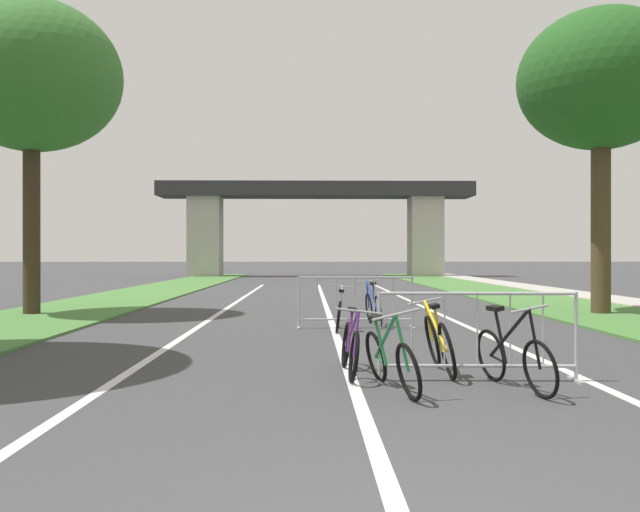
{
  "coord_description": "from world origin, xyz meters",
  "views": [
    {
      "loc": [
        -0.51,
        -3.1,
        1.48
      ],
      "look_at": [
        -0.08,
        21.64,
        1.45
      ],
      "focal_mm": 37.92,
      "sensor_mm": 36.0,
      "label": 1
    }
  ],
  "objects_px": {
    "crowd_barrier_nearest": "(477,337)",
    "bicycle_blue_4": "(373,308)",
    "tree_right_pine_near": "(601,82)",
    "crowd_barrier_second": "(355,303)",
    "bicycle_green_1": "(390,360)",
    "bicycle_yellow_2": "(439,343)",
    "bicycle_silver_3": "(339,313)",
    "bicycle_purple_5": "(350,347)",
    "tree_left_oak_mid": "(32,77)",
    "bicycle_black_0": "(513,357)"
  },
  "relations": [
    {
      "from": "bicycle_purple_5",
      "to": "crowd_barrier_second",
      "type": "bearing_deg",
      "value": -96.27
    },
    {
      "from": "tree_right_pine_near",
      "to": "bicycle_blue_4",
      "type": "bearing_deg",
      "value": -157.06
    },
    {
      "from": "bicycle_green_1",
      "to": "bicycle_yellow_2",
      "type": "bearing_deg",
      "value": -136.23
    },
    {
      "from": "bicycle_black_0",
      "to": "bicycle_purple_5",
      "type": "bearing_deg",
      "value": -43.67
    },
    {
      "from": "crowd_barrier_nearest",
      "to": "bicycle_blue_4",
      "type": "xyz_separation_m",
      "value": [
        -0.62,
        6.24,
        -0.14
      ]
    },
    {
      "from": "bicycle_black_0",
      "to": "bicycle_blue_4",
      "type": "xyz_separation_m",
      "value": [
        -0.89,
        6.76,
        0.02
      ]
    },
    {
      "from": "crowd_barrier_second",
      "to": "tree_right_pine_near",
      "type": "bearing_deg",
      "value": 25.29
    },
    {
      "from": "bicycle_blue_4",
      "to": "bicycle_purple_5",
      "type": "height_order",
      "value": "bicycle_blue_4"
    },
    {
      "from": "tree_left_oak_mid",
      "to": "bicycle_yellow_2",
      "type": "relative_size",
      "value": 4.66
    },
    {
      "from": "bicycle_silver_3",
      "to": "bicycle_blue_4",
      "type": "height_order",
      "value": "bicycle_blue_4"
    },
    {
      "from": "bicycle_black_0",
      "to": "bicycle_yellow_2",
      "type": "xyz_separation_m",
      "value": [
        -0.61,
        1.05,
        0.02
      ]
    },
    {
      "from": "bicycle_green_1",
      "to": "bicycle_purple_5",
      "type": "distance_m",
      "value": 1.12
    },
    {
      "from": "tree_right_pine_near",
      "to": "crowd_barrier_second",
      "type": "height_order",
      "value": "tree_right_pine_near"
    },
    {
      "from": "bicycle_black_0",
      "to": "bicycle_green_1",
      "type": "bearing_deg",
      "value": -11.05
    },
    {
      "from": "tree_right_pine_near",
      "to": "crowd_barrier_nearest",
      "type": "distance_m",
      "value": 11.49
    },
    {
      "from": "bicycle_silver_3",
      "to": "bicycle_blue_4",
      "type": "distance_m",
      "value": 1.13
    },
    {
      "from": "bicycle_purple_5",
      "to": "bicycle_yellow_2",
      "type": "bearing_deg",
      "value": -178.13
    },
    {
      "from": "crowd_barrier_nearest",
      "to": "bicycle_green_1",
      "type": "bearing_deg",
      "value": -151.66
    },
    {
      "from": "crowd_barrier_nearest",
      "to": "bicycle_purple_5",
      "type": "distance_m",
      "value": 1.55
    },
    {
      "from": "bicycle_black_0",
      "to": "bicycle_blue_4",
      "type": "height_order",
      "value": "bicycle_black_0"
    },
    {
      "from": "crowd_barrier_second",
      "to": "bicycle_blue_4",
      "type": "relative_size",
      "value": 1.42
    },
    {
      "from": "crowd_barrier_second",
      "to": "bicycle_silver_3",
      "type": "xyz_separation_m",
      "value": [
        -0.35,
        -0.36,
        -0.18
      ]
    },
    {
      "from": "crowd_barrier_second",
      "to": "bicycle_green_1",
      "type": "xyz_separation_m",
      "value": [
        -0.07,
        -6.35,
        -0.17
      ]
    },
    {
      "from": "bicycle_green_1",
      "to": "bicycle_silver_3",
      "type": "relative_size",
      "value": 1.02
    },
    {
      "from": "crowd_barrier_second",
      "to": "bicycle_blue_4",
      "type": "bearing_deg",
      "value": 49.97
    },
    {
      "from": "crowd_barrier_nearest",
      "to": "tree_left_oak_mid",
      "type": "bearing_deg",
      "value": 134.94
    },
    {
      "from": "bicycle_silver_3",
      "to": "bicycle_purple_5",
      "type": "bearing_deg",
      "value": -87.4
    },
    {
      "from": "crowd_barrier_nearest",
      "to": "crowd_barrier_second",
      "type": "bearing_deg",
      "value": 100.13
    },
    {
      "from": "bicycle_yellow_2",
      "to": "bicycle_silver_3",
      "type": "height_order",
      "value": "bicycle_yellow_2"
    },
    {
      "from": "bicycle_purple_5",
      "to": "bicycle_blue_4",
      "type": "bearing_deg",
      "value": -99.84
    },
    {
      "from": "tree_left_oak_mid",
      "to": "bicycle_silver_3",
      "type": "xyz_separation_m",
      "value": [
        7.4,
        -3.4,
        -5.51
      ]
    },
    {
      "from": "tree_right_pine_near",
      "to": "bicycle_purple_5",
      "type": "relative_size",
      "value": 4.47
    },
    {
      "from": "tree_left_oak_mid",
      "to": "bicycle_green_1",
      "type": "bearing_deg",
      "value": -50.71
    },
    {
      "from": "bicycle_yellow_2",
      "to": "bicycle_blue_4",
      "type": "relative_size",
      "value": 1.0
    },
    {
      "from": "bicycle_yellow_2",
      "to": "tree_left_oak_mid",
      "type": "bearing_deg",
      "value": 135.9
    },
    {
      "from": "bicycle_yellow_2",
      "to": "crowd_barrier_second",
      "type": "bearing_deg",
      "value": 97.74
    },
    {
      "from": "crowd_barrier_nearest",
      "to": "bicycle_black_0",
      "type": "distance_m",
      "value": 0.6
    },
    {
      "from": "bicycle_green_1",
      "to": "bicycle_blue_4",
      "type": "distance_m",
      "value": 6.85
    },
    {
      "from": "crowd_barrier_nearest",
      "to": "bicycle_blue_4",
      "type": "distance_m",
      "value": 6.28
    },
    {
      "from": "tree_right_pine_near",
      "to": "crowd_barrier_second",
      "type": "relative_size",
      "value": 3.2
    },
    {
      "from": "bicycle_silver_3",
      "to": "bicycle_blue_4",
      "type": "bearing_deg",
      "value": 51.95
    },
    {
      "from": "bicycle_blue_4",
      "to": "crowd_barrier_second",
      "type": "bearing_deg",
      "value": -135.36
    },
    {
      "from": "tree_left_oak_mid",
      "to": "bicycle_black_0",
      "type": "distance_m",
      "value": 14.1
    },
    {
      "from": "tree_right_pine_near",
      "to": "bicycle_green_1",
      "type": "relative_size",
      "value": 4.6
    },
    {
      "from": "bicycle_purple_5",
      "to": "bicycle_black_0",
      "type": "bearing_deg",
      "value": 148.86
    },
    {
      "from": "crowd_barrier_nearest",
      "to": "bicycle_green_1",
      "type": "xyz_separation_m",
      "value": [
        -1.1,
        -0.59,
        -0.17
      ]
    },
    {
      "from": "crowd_barrier_nearest",
      "to": "bicycle_yellow_2",
      "type": "bearing_deg",
      "value": 123.6
    },
    {
      "from": "bicycle_black_0",
      "to": "bicycle_green_1",
      "type": "height_order",
      "value": "bicycle_black_0"
    },
    {
      "from": "bicycle_green_1",
      "to": "bicycle_yellow_2",
      "type": "relative_size",
      "value": 0.99
    },
    {
      "from": "tree_right_pine_near",
      "to": "bicycle_yellow_2",
      "type": "relative_size",
      "value": 4.55
    }
  ]
}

